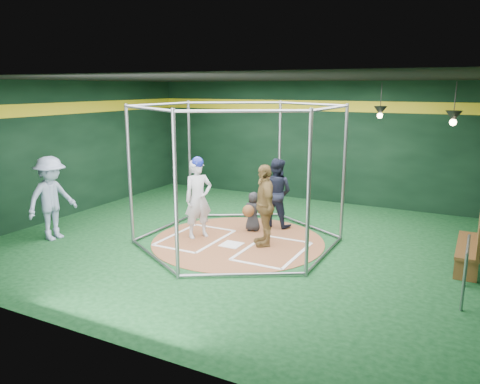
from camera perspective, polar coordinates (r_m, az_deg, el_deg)
The scene contains 15 objects.
room_shell at distance 9.98m, azimuth -0.24°, elevation 3.56°, with size 10.10×9.10×3.53m.
clay_disc at distance 10.40m, azimuth -0.26°, elevation -6.00°, with size 3.80×3.80×0.01m, color brown.
home_plate at distance 10.14m, azimuth -1.05°, elevation -6.42°, with size 0.43×0.43×0.01m, color white.
batter_box_left at distance 10.65m, azimuth -5.44°, elevation -5.54°, with size 1.17×1.77×0.01m.
batter_box_right at distance 9.80m, azimuth 4.02°, elevation -7.16°, with size 1.17×1.77×0.01m.
batting_cage at distance 10.02m, azimuth -0.26°, elevation 2.12°, with size 4.05×4.67×3.00m.
pendant_lamp_near at distance 12.56m, azimuth 16.72°, elevation 9.45°, with size 0.34×0.34×0.90m.
pendant_lamp_far at distance 10.75m, azimuth 24.59°, elevation 8.38°, with size 0.34×0.34×0.90m.
batter_figure at distance 10.47m, azimuth -5.11°, elevation -0.68°, with size 0.71×0.77×1.84m.
visitor_leopard at distance 9.93m, azimuth 3.01°, elevation -1.61°, with size 1.03×0.43×1.75m, color #A07F44.
catcher_figure at distance 10.96m, azimuth 1.52°, elevation -2.38°, with size 0.51×0.59×0.93m.
umpire at distance 11.30m, azimuth 4.42°, elevation -0.07°, with size 0.81×0.63×1.67m, color black.
bystander_blue at distance 11.12m, azimuth -22.00°, elevation -0.73°, with size 1.21×0.69×1.87m, color #8D9DBB.
dugout_bench at distance 9.86m, azimuth 26.61°, elevation -5.33°, with size 0.41×1.74×1.01m.
steel_railing at distance 8.36m, azimuth 25.88°, elevation -7.65°, with size 0.05×1.07×0.92m.
Camera 1 is at (4.58, -8.72, 3.35)m, focal length 35.00 mm.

